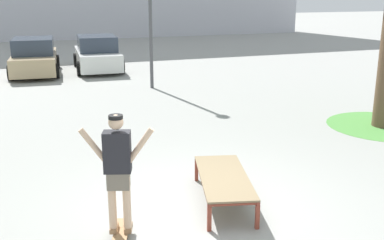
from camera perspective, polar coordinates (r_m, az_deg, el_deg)
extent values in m
plane|color=#999993|center=(7.49, 1.39, -10.73)|extent=(120.00, 120.00, 0.00)
cube|color=brown|center=(8.39, 0.56, -6.30)|extent=(0.07, 0.07, 0.38)
cube|color=brown|center=(8.49, 5.29, -6.12)|extent=(0.07, 0.07, 0.38)
cube|color=brown|center=(6.73, 2.16, -12.14)|extent=(0.07, 0.07, 0.38)
cube|color=brown|center=(6.85, 8.10, -11.78)|extent=(0.07, 0.07, 0.38)
cylinder|color=brown|center=(7.46, 1.27, -7.40)|extent=(0.53, 1.85, 0.05)
cylinder|color=brown|center=(7.57, 6.59, -7.17)|extent=(0.53, 1.85, 0.05)
cylinder|color=brown|center=(8.35, 2.96, -4.85)|extent=(0.75, 0.24, 0.05)
cylinder|color=brown|center=(6.68, 5.20, -10.34)|extent=(0.75, 0.24, 0.05)
cube|color=#847051|center=(7.49, 3.95, -7.01)|extent=(1.22, 2.03, 0.03)
cube|color=#9E754C|center=(6.68, -8.80, -13.60)|extent=(0.44, 0.82, 0.02)
cylinder|color=silver|center=(6.96, -9.14, -12.86)|extent=(0.05, 0.06, 0.06)
cylinder|color=silver|center=(6.94, -7.88, -12.89)|extent=(0.05, 0.06, 0.06)
cylinder|color=beige|center=(6.50, -9.84, -10.36)|extent=(0.11, 0.11, 0.82)
cube|color=#99704C|center=(6.72, -9.64, -13.05)|extent=(0.17, 0.26, 0.07)
cylinder|color=beige|center=(6.48, -8.06, -10.38)|extent=(0.11, 0.11, 0.82)
cube|color=#99704C|center=(6.69, -7.89, -13.08)|extent=(0.17, 0.26, 0.07)
cube|color=#756B5B|center=(6.33, -9.10, -7.33)|extent=(0.35, 0.28, 0.24)
cube|color=#232328|center=(6.19, -9.26, -3.91)|extent=(0.41, 0.32, 0.56)
cylinder|color=beige|center=(6.21, -12.04, -3.24)|extent=(0.40, 0.20, 0.52)
cylinder|color=beige|center=(6.13, -6.50, -3.23)|extent=(0.40, 0.20, 0.52)
sphere|color=beige|center=(6.07, -9.43, -0.26)|extent=(0.20, 0.20, 0.20)
cylinder|color=black|center=(6.05, -9.45, 0.38)|extent=(0.19, 0.19, 0.05)
cylinder|color=#519342|center=(12.79, 22.63, -0.65)|extent=(2.83, 2.83, 0.01)
cube|color=tan|center=(20.35, -18.89, 6.85)|extent=(2.03, 4.32, 0.70)
cube|color=#2D3847|center=(20.12, -19.08, 8.67)|extent=(1.72, 2.22, 0.64)
cylinder|color=black|center=(21.73, -20.91, 6.62)|extent=(0.27, 0.62, 0.60)
cylinder|color=black|center=(21.63, -16.41, 6.97)|extent=(0.27, 0.62, 0.60)
cylinder|color=black|center=(19.17, -21.57, 5.47)|extent=(0.27, 0.62, 0.60)
cylinder|color=black|center=(19.06, -16.47, 5.87)|extent=(0.27, 0.62, 0.60)
cube|color=silver|center=(20.71, -11.65, 7.51)|extent=(1.94, 4.29, 0.70)
cube|color=#2D3847|center=(20.48, -11.71, 9.31)|extent=(1.68, 2.19, 0.64)
cylinder|color=black|center=(21.97, -14.17, 7.25)|extent=(0.25, 0.61, 0.60)
cylinder|color=black|center=(22.11, -9.73, 7.55)|extent=(0.25, 0.61, 0.60)
cylinder|color=black|center=(19.39, -13.76, 6.22)|extent=(0.25, 0.61, 0.60)
cylinder|color=black|center=(19.55, -8.76, 6.56)|extent=(0.25, 0.61, 0.60)
cylinder|color=#4C4C51|center=(16.24, -5.21, 13.55)|extent=(0.12, 0.12, 5.50)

